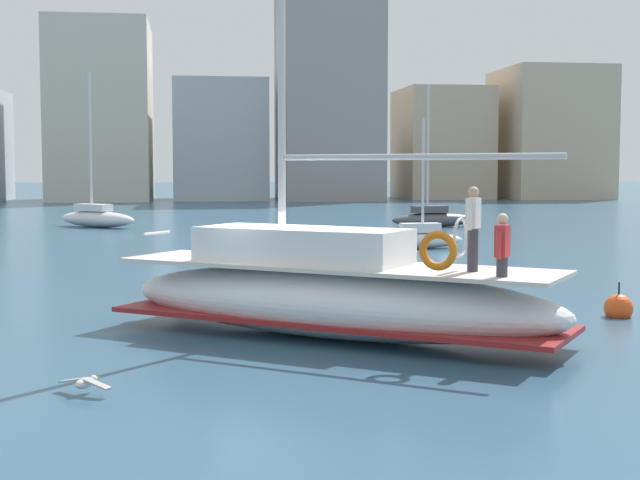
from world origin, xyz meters
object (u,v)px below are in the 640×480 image
at_px(seagull, 86,382).
at_px(main_sailboat, 331,292).
at_px(moored_sloop_near, 433,217).
at_px(moored_cutter_right, 416,238).
at_px(mooring_buoy, 618,308).
at_px(moored_catamaran, 97,217).

bearing_deg(seagull, main_sailboat, 43.45).
relative_size(moored_sloop_near, moored_cutter_right, 1.48).
xyz_separation_m(seagull, mooring_buoy, (11.23, 5.63, 0.02)).
distance_m(main_sailboat, mooring_buoy, 7.08).
height_order(main_sailboat, moored_catamaran, main_sailboat).
distance_m(moored_cutter_right, mooring_buoy, 17.84).
height_order(moored_sloop_near, seagull, moored_sloop_near).
bearing_deg(mooring_buoy, moored_sloop_near, 82.60).
bearing_deg(mooring_buoy, moored_catamaran, 113.97).
distance_m(seagull, mooring_buoy, 12.56).
bearing_deg(main_sailboat, moored_sloop_near, 71.57).
bearing_deg(moored_catamaran, seagull, -84.46).
bearing_deg(seagull, moored_catamaran, 95.54).
distance_m(main_sailboat, moored_cutter_right, 20.45).
distance_m(moored_catamaran, moored_cutter_right, 21.80).
xyz_separation_m(moored_sloop_near, mooring_buoy, (-4.07, -31.35, -0.37)).
relative_size(moored_sloop_near, mooring_buoy, 8.77).
distance_m(moored_cutter_right, seagull, 25.89).
bearing_deg(main_sailboat, moored_cutter_right, 71.18).
bearing_deg(main_sailboat, seagull, -136.55).
xyz_separation_m(main_sailboat, seagull, (-4.34, -4.11, -0.72)).
height_order(moored_sloop_near, moored_cutter_right, moored_sloop_near).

